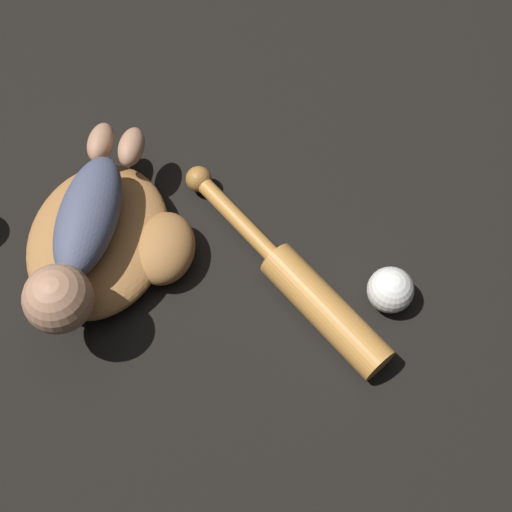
{
  "coord_description": "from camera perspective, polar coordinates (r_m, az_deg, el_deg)",
  "views": [
    {
      "loc": [
        0.51,
        0.37,
        1.06
      ],
      "look_at": [
        0.04,
        0.25,
        0.07
      ],
      "focal_mm": 50.0,
      "sensor_mm": 36.0,
      "label": 1
    }
  ],
  "objects": [
    {
      "name": "ground_plane",
      "position": [
        1.23,
        -10.61,
        2.72
      ],
      "size": [
        6.0,
        6.0,
        0.0
      ],
      "primitive_type": "plane",
      "color": "black"
    },
    {
      "name": "baby_figure",
      "position": [
        1.1,
        -13.86,
        1.39
      ],
      "size": [
        0.38,
        0.13,
        0.1
      ],
      "color": "#4C516B",
      "rests_on": "baseball_glove"
    },
    {
      "name": "baseball_glove",
      "position": [
        1.18,
        -11.65,
        1.2
      ],
      "size": [
        0.31,
        0.29,
        0.08
      ],
      "color": "#A8703D",
      "rests_on": "ground"
    },
    {
      "name": "baseball_bat",
      "position": [
        1.13,
        3.79,
        -2.46
      ],
      "size": [
        0.29,
        0.4,
        0.06
      ],
      "color": "#C6843D",
      "rests_on": "ground"
    },
    {
      "name": "baseball",
      "position": [
        1.14,
        10.7,
        -2.68
      ],
      "size": [
        0.07,
        0.07,
        0.07
      ],
      "color": "white",
      "rests_on": "ground"
    }
  ]
}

